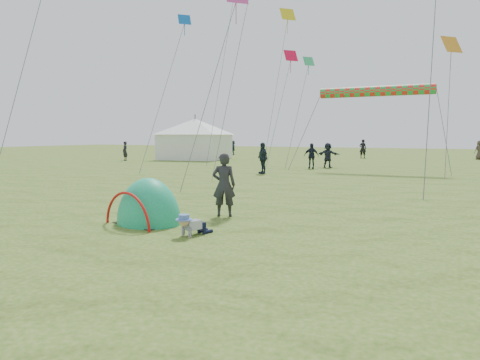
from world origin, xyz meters
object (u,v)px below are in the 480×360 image
at_px(crawling_toddler, 191,224).
at_px(standing_adult, 224,185).
at_px(popup_tent, 149,223).
at_px(event_marquee, 195,138).

height_order(crawling_toddler, standing_adult, standing_adult).
height_order(popup_tent, event_marquee, event_marquee).
xyz_separation_m(popup_tent, standing_adult, (1.28, 1.65, 0.87)).
xyz_separation_m(crawling_toddler, popup_tent, (-1.68, 0.68, -0.25)).
bearing_deg(crawling_toddler, event_marquee, 141.16).
xyz_separation_m(standing_adult, event_marquee, (-15.47, 23.61, 1.12)).
bearing_deg(event_marquee, crawling_toddler, -67.22).
height_order(crawling_toddler, popup_tent, popup_tent).
height_order(standing_adult, event_marquee, event_marquee).
distance_m(crawling_toddler, event_marquee, 30.46).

